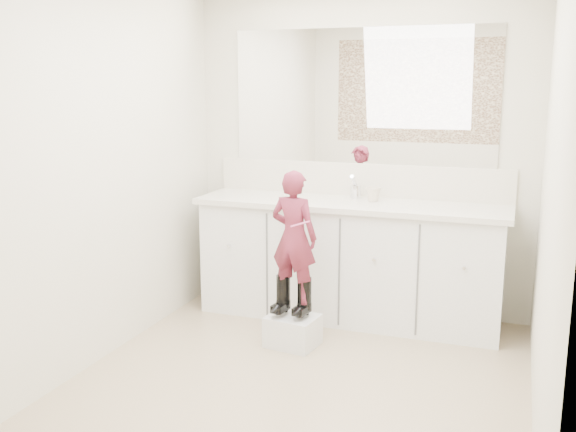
% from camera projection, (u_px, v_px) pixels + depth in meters
% --- Properties ---
extents(floor, '(3.00, 3.00, 0.00)m').
position_uv_depth(floor, '(295.00, 387.00, 3.74)').
color(floor, '#987D63').
rests_on(floor, ground).
extents(wall_back, '(2.60, 0.00, 2.60)m').
position_uv_depth(wall_back, '(360.00, 155.00, 4.88)').
color(wall_back, beige).
rests_on(wall_back, floor).
extents(wall_front, '(2.60, 0.00, 2.60)m').
position_uv_depth(wall_front, '(145.00, 248.00, 2.12)').
color(wall_front, beige).
rests_on(wall_front, floor).
extents(wall_left, '(0.00, 3.00, 3.00)m').
position_uv_depth(wall_left, '(95.00, 172.00, 3.93)').
color(wall_left, beige).
rests_on(wall_left, floor).
extents(wall_right, '(0.00, 3.00, 3.00)m').
position_uv_depth(wall_right, '(551.00, 197.00, 3.06)').
color(wall_right, beige).
rests_on(wall_right, floor).
extents(vanity_cabinet, '(2.20, 0.55, 0.85)m').
position_uv_depth(vanity_cabinet, '(349.00, 263.00, 4.78)').
color(vanity_cabinet, silver).
rests_on(vanity_cabinet, floor).
extents(countertop, '(2.28, 0.58, 0.04)m').
position_uv_depth(countertop, '(350.00, 204.00, 4.68)').
color(countertop, beige).
rests_on(countertop, vanity_cabinet).
extents(backsplash, '(2.28, 0.03, 0.25)m').
position_uv_depth(backsplash, '(359.00, 180.00, 4.90)').
color(backsplash, beige).
rests_on(backsplash, countertop).
extents(mirror, '(2.00, 0.02, 1.00)m').
position_uv_depth(mirror, '(361.00, 97.00, 4.78)').
color(mirror, white).
rests_on(mirror, wall_back).
extents(dot_panel, '(2.00, 0.01, 1.20)m').
position_uv_depth(dot_panel, '(140.00, 110.00, 2.03)').
color(dot_panel, '#472819').
rests_on(dot_panel, wall_front).
extents(faucet, '(0.08, 0.08, 0.10)m').
position_uv_depth(faucet, '(356.00, 192.00, 4.82)').
color(faucet, silver).
rests_on(faucet, countertop).
extents(cup, '(0.12, 0.12, 0.10)m').
position_uv_depth(cup, '(373.00, 194.00, 4.68)').
color(cup, beige).
rests_on(cup, countertop).
extents(soap_bottle, '(0.09, 0.09, 0.18)m').
position_uv_depth(soap_bottle, '(291.00, 185.00, 4.90)').
color(soap_bottle, silver).
rests_on(soap_bottle, countertop).
extents(step_stool, '(0.36, 0.31, 0.21)m').
position_uv_depth(step_stool, '(293.00, 331.00, 4.31)').
color(step_stool, silver).
rests_on(step_stool, floor).
extents(boot_left, '(0.12, 0.19, 0.27)m').
position_uv_depth(boot_left, '(283.00, 295.00, 4.31)').
color(boot_left, black).
rests_on(boot_left, step_stool).
extents(boot_right, '(0.12, 0.19, 0.27)m').
position_uv_depth(boot_right, '(304.00, 297.00, 4.26)').
color(boot_right, black).
rests_on(boot_right, step_stool).
extents(toddler, '(0.35, 0.25, 0.88)m').
position_uv_depth(toddler, '(294.00, 237.00, 4.20)').
color(toddler, '#AA3458').
rests_on(toddler, step_stool).
extents(toothbrush, '(0.14, 0.03, 0.06)m').
position_uv_depth(toothbrush, '(300.00, 224.00, 4.08)').
color(toothbrush, pink).
rests_on(toothbrush, toddler).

